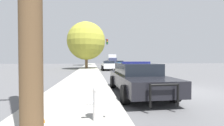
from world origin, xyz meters
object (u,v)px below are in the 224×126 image
object	(u,v)px
car_background_oncoming	(120,63)
tree_sidewalk_far	(87,49)
fire_hydrant	(98,101)
box_truck	(112,59)
traffic_light	(95,47)
car_background_distant	(108,62)
car_background_midblock	(108,65)
tree_sidewalk_mid	(86,41)
police_car	(137,77)

from	to	relation	value
car_background_oncoming	tree_sidewalk_far	distance (m)	11.35
fire_hydrant	tree_sidewalk_far	xyz separation A→B (m)	(-1.74, 39.27, 4.11)
fire_hydrant	car_background_oncoming	world-z (taller)	car_background_oncoming
car_background_oncoming	box_truck	bearing A→B (deg)	-87.33
traffic_light	car_background_distant	xyz separation A→B (m)	(4.69, 22.95, -3.11)
traffic_light	car_background_distant	world-z (taller)	traffic_light
fire_hydrant	car_background_distant	size ratio (longest dim) A/B	0.18
car_background_distant	tree_sidewalk_far	world-z (taller)	tree_sidewalk_far
car_background_oncoming	car_background_distant	distance (m)	13.17
fire_hydrant	car_background_distant	xyz separation A→B (m)	(4.95, 45.66, 0.13)
car_background_midblock	tree_sidewalk_mid	distance (m)	5.96
police_car	car_background_oncoming	size ratio (longest dim) A/B	1.11
traffic_light	tree_sidewalk_mid	world-z (taller)	tree_sidewalk_mid
tree_sidewalk_far	tree_sidewalk_mid	size ratio (longest dim) A/B	0.96
police_car	traffic_light	distance (m)	19.87
traffic_light	car_background_distant	distance (m)	23.63
car_background_midblock	tree_sidewalk_far	size ratio (longest dim) A/B	0.61
car_background_midblock	box_truck	world-z (taller)	box_truck
car_background_oncoming	tree_sidewalk_far	size ratio (longest dim) A/B	0.61
car_background_distant	tree_sidewalk_mid	distance (m)	24.93
car_background_midblock	car_background_distant	size ratio (longest dim) A/B	0.99
car_background_oncoming	car_background_midblock	size ratio (longest dim) A/B	0.99
tree_sidewalk_far	car_background_midblock	bearing A→B (deg)	-78.93
box_truck	tree_sidewalk_mid	size ratio (longest dim) A/B	0.89
box_truck	tree_sidewalk_far	xyz separation A→B (m)	(-7.96, -5.66, 2.96)
traffic_light	car_background_oncoming	bearing A→B (deg)	57.57
traffic_light	car_background_midblock	size ratio (longest dim) A/B	1.14
box_truck	tree_sidewalk_mid	bearing A→B (deg)	75.42
car_background_midblock	box_truck	distance (m)	26.38
car_background_distant	tree_sidewalk_mid	size ratio (longest dim) A/B	0.60
car_background_oncoming	tree_sidewalk_mid	bearing A→B (deg)	55.84
tree_sidewalk_far	tree_sidewalk_mid	xyz separation A→B (m)	(0.62, -17.45, -0.00)
fire_hydrant	car_background_oncoming	xyz separation A→B (m)	(6.53, 32.59, 0.15)
car_background_distant	tree_sidewalk_mid	bearing A→B (deg)	-108.32
traffic_light	car_background_distant	bearing A→B (deg)	78.45
traffic_light	car_background_oncoming	distance (m)	12.10
car_background_midblock	tree_sidewalk_far	distance (m)	21.16
box_truck	tree_sidewalk_far	distance (m)	10.21
traffic_light	tree_sidewalk_mid	size ratio (longest dim) A/B	0.67
car_background_midblock	box_truck	size ratio (longest dim) A/B	0.66
police_car	tree_sidewalk_far	size ratio (longest dim) A/B	0.68
traffic_light	box_truck	size ratio (longest dim) A/B	0.75
traffic_light	car_background_oncoming	size ratio (longest dim) A/B	1.15
police_car	tree_sidewalk_far	distance (m)	36.51
box_truck	tree_sidewalk_mid	world-z (taller)	tree_sidewalk_mid
fire_hydrant	box_truck	size ratio (longest dim) A/B	0.12
car_background_oncoming	tree_sidewalk_far	xyz separation A→B (m)	(-8.27, 6.68, 3.97)
traffic_light	tree_sidewalk_mid	distance (m)	1.86
tree_sidewalk_far	tree_sidewalk_mid	bearing A→B (deg)	-87.97
police_car	fire_hydrant	xyz separation A→B (m)	(-1.91, -3.15, -0.16)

